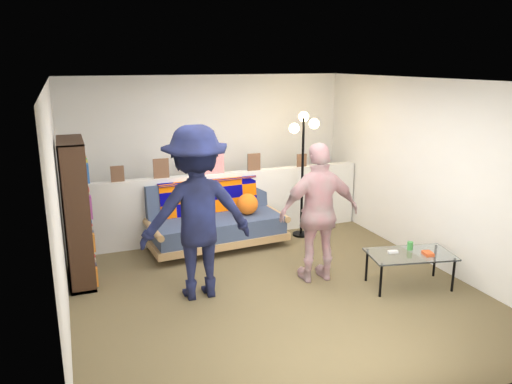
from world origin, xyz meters
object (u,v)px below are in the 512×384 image
futon_sofa (216,220)px  person_left (197,213)px  coffee_table (411,256)px  person_right (319,213)px  floor_lamp (303,149)px  bookshelf (77,217)px

futon_sofa → person_left: person_left is taller
coffee_table → person_right: 1.18m
futon_sofa → floor_lamp: 1.65m
futon_sofa → bookshelf: bookshelf is taller
futon_sofa → coffee_table: 2.75m
futon_sofa → person_left: size_ratio=1.03×
person_right → person_left: bearing=0.2°
person_left → bookshelf: bearing=-35.2°
person_left → person_right: person_left is taller
futon_sofa → floor_lamp: size_ratio=1.06×
coffee_table → person_left: bearing=163.7°
bookshelf → coffee_table: bearing=-23.7°
coffee_table → bookshelf: bearing=156.3°
futon_sofa → floor_lamp: bearing=-0.8°
coffee_table → person_right: (-0.92, 0.57, 0.46)m
coffee_table → floor_lamp: 2.34m
person_right → futon_sofa: bearing=-56.9°
bookshelf → coffee_table: (3.63, -1.59, -0.42)m
futon_sofa → floor_lamp: floor_lamp is taller
bookshelf → person_left: person_left is taller
futon_sofa → person_left: (-0.64, -1.42, 0.59)m
bookshelf → floor_lamp: bearing=8.9°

